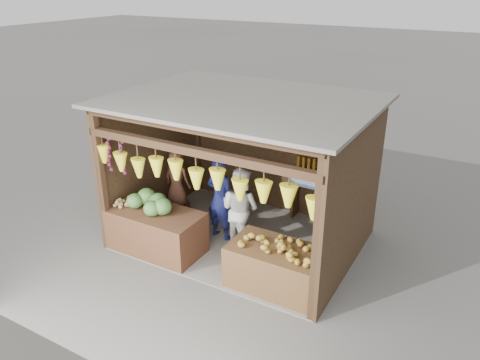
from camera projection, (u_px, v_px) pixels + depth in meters
name	position (u px, v px, depth m)	size (l,w,h in m)	color
ground	(243.00, 239.00, 8.71)	(80.00, 80.00, 0.00)	#514F49
stall_structure	(240.00, 156.00, 8.02)	(4.30, 3.30, 2.66)	slate
back_shelf	(324.00, 183.00, 8.91)	(1.25, 0.32, 1.32)	#382314
counter_left	(156.00, 231.00, 8.22)	(1.67, 0.85, 0.77)	#482818
counter_right	(277.00, 268.00, 7.24)	(1.49, 0.85, 0.71)	#4D2B19
stool	(179.00, 210.00, 9.45)	(0.33, 0.33, 0.31)	black
man_standing	(220.00, 199.00, 8.46)	(0.58, 0.38, 1.59)	#121644
woman_standing	(240.00, 209.00, 8.15)	(0.75, 0.59, 1.55)	beige
vendor_seated	(177.00, 178.00, 9.17)	(0.54, 0.35, 1.11)	brown
melon_pile	(150.00, 201.00, 8.07)	(1.00, 0.50, 0.32)	#164E14
tanfruit_pile	(124.00, 202.00, 8.26)	(0.34, 0.40, 0.13)	#9D7B48
mango_pile	(280.00, 243.00, 7.04)	(1.40, 0.64, 0.22)	#B34B17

